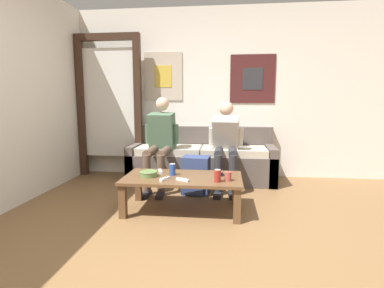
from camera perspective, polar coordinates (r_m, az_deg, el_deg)
name	(u,v)px	position (r m, az deg, el deg)	size (l,w,h in m)	color
ground_plane	(195,259)	(2.38, 0.49, -21.00)	(18.00, 18.00, 0.00)	brown
wall_back	(212,93)	(4.67, 3.89, 9.62)	(10.00, 0.07, 2.55)	white
door_frame	(109,98)	(4.79, -15.47, 8.37)	(1.00, 0.10, 2.15)	#382319
couch	(202,161)	(4.41, 1.84, -3.32)	(2.09, 0.71, 0.77)	#564C47
coffee_table	(183,182)	(3.18, -1.79, -7.19)	(1.24, 0.66, 0.37)	brown
person_seated_adult	(160,139)	(4.03, -6.11, 0.90)	(0.47, 0.86, 1.21)	brown
person_seated_teen	(226,141)	(4.00, 6.47, 0.64)	(0.47, 0.89, 1.16)	#2D2D33
backpack	(196,176)	(3.77, 0.72, -6.14)	(0.36, 0.31, 0.47)	navy
ceramic_bowl	(149,173)	(3.20, -8.27, -5.57)	(0.19, 0.19, 0.06)	#607F47
pillar_candle	(228,176)	(3.01, 6.88, -6.14)	(0.07, 0.07, 0.10)	#B24C42
drink_can_blue	(172,169)	(3.22, -3.75, -4.87)	(0.07, 0.07, 0.12)	#28479E
drink_can_red	(218,176)	(2.96, 4.88, -6.06)	(0.07, 0.07, 0.12)	maroon
game_controller_near_left	(165,179)	(3.05, -5.22, -6.60)	(0.09, 0.15, 0.03)	white
game_controller_near_right	(183,180)	(3.00, -1.80, -6.81)	(0.14, 0.10, 0.03)	white
game_controller_far_center	(160,171)	(3.38, -6.06, -5.15)	(0.08, 0.15, 0.03)	white
cell_phone	(221,174)	(3.25, 5.58, -5.79)	(0.10, 0.15, 0.01)	black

